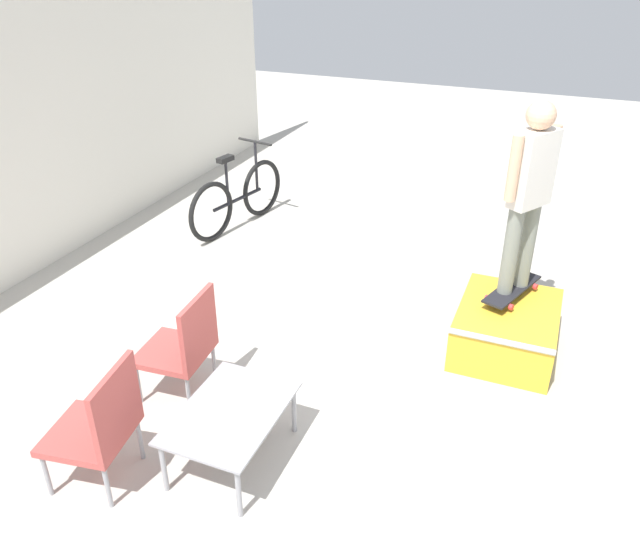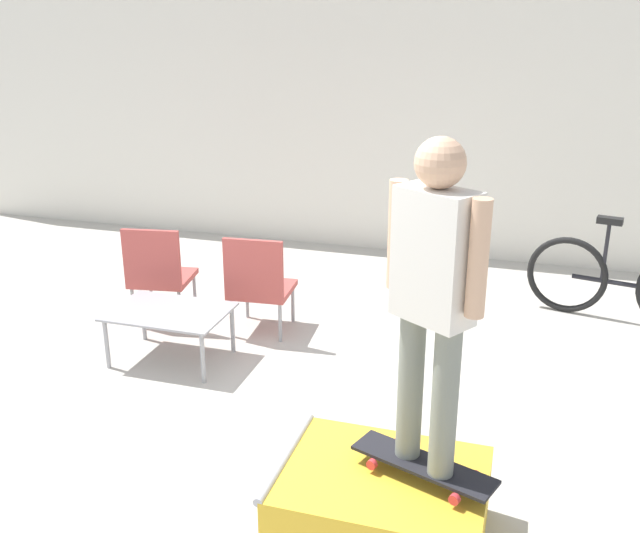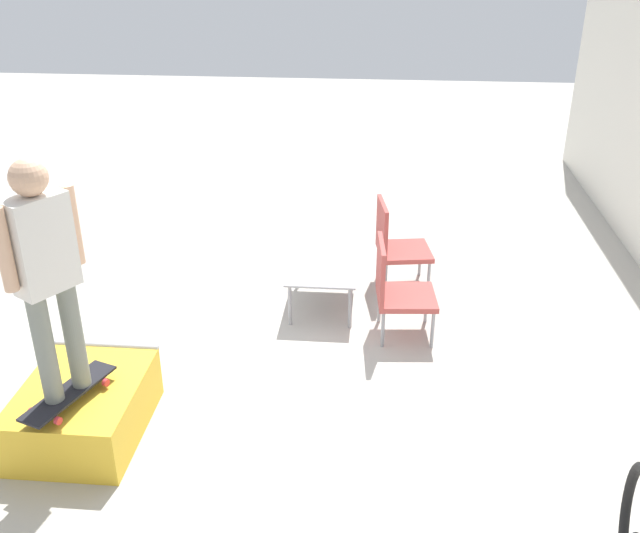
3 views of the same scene
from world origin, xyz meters
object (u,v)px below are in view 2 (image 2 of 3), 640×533
object	(u,v)px
coffee_table	(170,316)
patio_chair_right	(259,282)
patio_chair_left	(159,271)
skate_ramp_box	(381,506)
person_skater	(433,284)
skateboard_on_ramp	(423,465)
bicycle	(622,282)

from	to	relation	value
coffee_table	patio_chair_right	bearing A→B (deg)	54.01
patio_chair_left	patio_chair_right	world-z (taller)	same
skate_ramp_box	coffee_table	world-z (taller)	skate_ramp_box
patio_chair_left	patio_chair_right	bearing A→B (deg)	170.77
person_skater	patio_chair_right	bearing A→B (deg)	160.49
skate_ramp_box	person_skater	xyz separation A→B (m)	(0.21, 0.02, 1.28)
skateboard_on_ramp	person_skater	size ratio (longest dim) A/B	0.47
skate_ramp_box	patio_chair_left	world-z (taller)	patio_chair_left
patio_chair_left	bicycle	xyz separation A→B (m)	(4.04, 1.22, -0.09)
skateboard_on_ramp	skate_ramp_box	bearing A→B (deg)	-155.95
skate_ramp_box	skateboard_on_ramp	size ratio (longest dim) A/B	1.39
patio_chair_right	bicycle	xyz separation A→B (m)	(3.06, 1.23, -0.09)
coffee_table	patio_chair_right	distance (m)	0.86
patio_chair_left	patio_chair_right	distance (m)	0.98
person_skater	coffee_table	xyz separation A→B (m)	(-2.31, 1.57, -1.10)
coffee_table	bicycle	bearing A→B (deg)	28.25
person_skater	patio_chair_left	bearing A→B (deg)	172.77
person_skater	skateboard_on_ramp	bearing A→B (deg)	0.00
skateboard_on_ramp	patio_chair_left	xyz separation A→B (m)	(-2.79, 2.26, -0.02)
coffee_table	patio_chair_left	distance (m)	0.84
skateboard_on_ramp	patio_chair_right	distance (m)	2.90
skate_ramp_box	patio_chair_right	world-z (taller)	patio_chair_right
patio_chair_left	skate_ramp_box	bearing A→B (deg)	129.35
skate_ramp_box	patio_chair_left	bearing A→B (deg)	138.53
skate_ramp_box	patio_chair_right	xyz separation A→B (m)	(-1.60, 2.28, 0.28)
skate_ramp_box	bicycle	distance (m)	3.80
skateboard_on_ramp	patio_chair_left	distance (m)	3.59
skate_ramp_box	person_skater	world-z (taller)	person_skater
skate_ramp_box	bicycle	size ratio (longest dim) A/B	0.65
person_skater	patio_chair_left	xyz separation A→B (m)	(-2.79, 2.26, -1.01)
skateboard_on_ramp	person_skater	xyz separation A→B (m)	(0.00, 0.00, 0.99)
coffee_table	patio_chair_right	world-z (taller)	patio_chair_right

